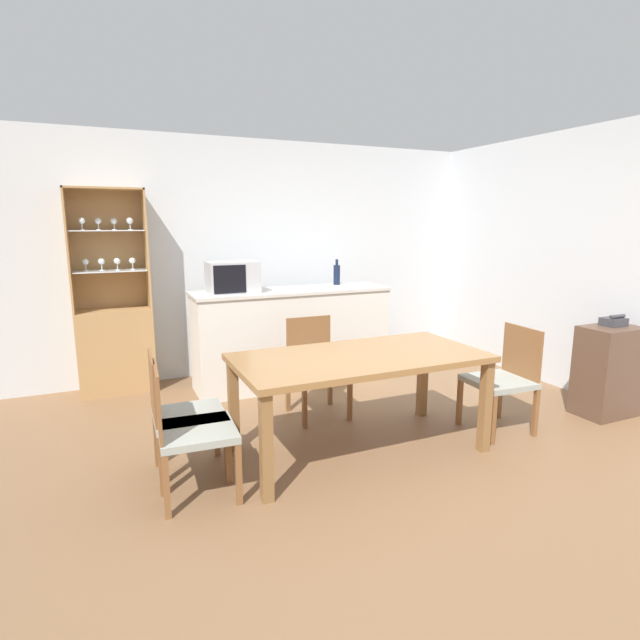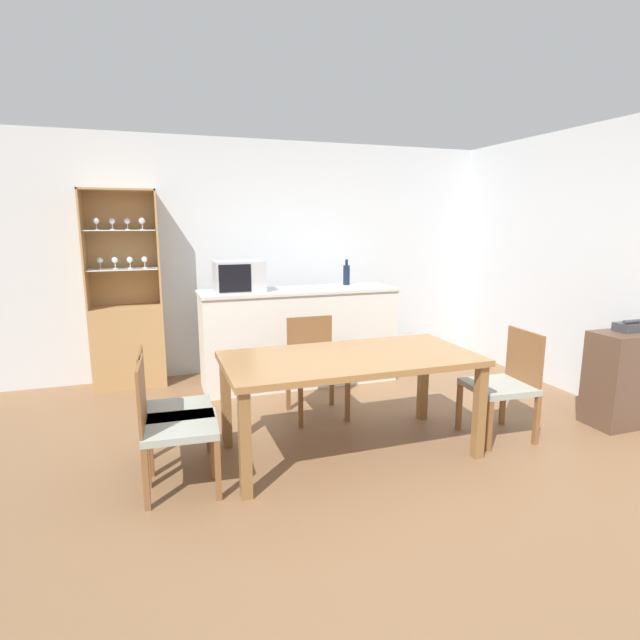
{
  "view_description": "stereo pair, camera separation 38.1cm",
  "coord_description": "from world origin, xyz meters",
  "px_view_note": "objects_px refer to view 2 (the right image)",
  "views": [
    {
      "loc": [
        -1.69,
        -2.79,
        1.66
      ],
      "look_at": [
        0.04,
        1.09,
        0.83
      ],
      "focal_mm": 28.0,
      "sensor_mm": 36.0,
      "label": 1
    },
    {
      "loc": [
        -1.34,
        -2.93,
        1.66
      ],
      "look_at": [
        0.04,
        1.09,
        0.83
      ],
      "focal_mm": 28.0,
      "sensor_mm": 36.0,
      "label": 2
    }
  ],
  "objects_px": {
    "wine_bottle": "(346,274)",
    "dining_chair_side_left_near": "(173,425)",
    "dining_table": "(350,366)",
    "telephone": "(628,327)",
    "dining_chair_side_left_far": "(171,410)",
    "microwave": "(239,276)",
    "dining_chair_head_far": "(315,367)",
    "display_cabinet": "(128,330)",
    "dining_chair_side_right_near": "(504,384)",
    "side_cabinet": "(621,379)"
  },
  "relations": [
    {
      "from": "dining_chair_side_left_near",
      "to": "microwave",
      "type": "distance_m",
      "value": 2.08
    },
    {
      "from": "dining_chair_side_left_near",
      "to": "side_cabinet",
      "type": "bearing_deg",
      "value": 91.54
    },
    {
      "from": "dining_chair_side_left_near",
      "to": "dining_chair_side_left_far",
      "type": "bearing_deg",
      "value": -176.42
    },
    {
      "from": "dining_chair_side_left_far",
      "to": "dining_chair_side_right_near",
      "type": "bearing_deg",
      "value": 85.67
    },
    {
      "from": "dining_chair_head_far",
      "to": "dining_table",
      "type": "bearing_deg",
      "value": 91.05
    },
    {
      "from": "dining_chair_side_left_near",
      "to": "dining_chair_head_far",
      "type": "relative_size",
      "value": 1.0
    },
    {
      "from": "dining_chair_head_far",
      "to": "telephone",
      "type": "distance_m",
      "value": 2.6
    },
    {
      "from": "telephone",
      "to": "dining_chair_side_left_near",
      "type": "bearing_deg",
      "value": 178.43
    },
    {
      "from": "dining_table",
      "to": "telephone",
      "type": "distance_m",
      "value": 2.38
    },
    {
      "from": "dining_chair_side_left_far",
      "to": "dining_chair_side_left_near",
      "type": "height_order",
      "value": "same"
    },
    {
      "from": "dining_chair_side_right_near",
      "to": "side_cabinet",
      "type": "xyz_separation_m",
      "value": [
        1.08,
        -0.12,
        -0.04
      ]
    },
    {
      "from": "dining_chair_side_right_near",
      "to": "dining_chair_head_far",
      "type": "relative_size",
      "value": 1.0
    },
    {
      "from": "display_cabinet",
      "to": "microwave",
      "type": "relative_size",
      "value": 4.16
    },
    {
      "from": "wine_bottle",
      "to": "telephone",
      "type": "bearing_deg",
      "value": -51.49
    },
    {
      "from": "dining_chair_head_far",
      "to": "dining_chair_side_left_far",
      "type": "bearing_deg",
      "value": 28.93
    },
    {
      "from": "display_cabinet",
      "to": "dining_chair_side_right_near",
      "type": "xyz_separation_m",
      "value": [
        2.81,
        -2.3,
        -0.15
      ]
    },
    {
      "from": "dining_chair_side_left_far",
      "to": "telephone",
      "type": "xyz_separation_m",
      "value": [
        3.6,
        -0.37,
        0.4
      ]
    },
    {
      "from": "dining_chair_side_left_far",
      "to": "microwave",
      "type": "relative_size",
      "value": 1.77
    },
    {
      "from": "telephone",
      "to": "dining_chair_head_far",
      "type": "bearing_deg",
      "value": 156.61
    },
    {
      "from": "dining_chair_head_far",
      "to": "side_cabinet",
      "type": "bearing_deg",
      "value": 156.77
    },
    {
      "from": "dining_table",
      "to": "microwave",
      "type": "bearing_deg",
      "value": 106.44
    },
    {
      "from": "dining_table",
      "to": "dining_chair_side_left_far",
      "type": "bearing_deg",
      "value": 173.75
    },
    {
      "from": "dining_chair_side_left_far",
      "to": "microwave",
      "type": "bearing_deg",
      "value": 155.92
    },
    {
      "from": "dining_chair_head_far",
      "to": "wine_bottle",
      "type": "xyz_separation_m",
      "value": [
        0.71,
        1.05,
        0.68
      ]
    },
    {
      "from": "dining_chair_side_left_far",
      "to": "dining_chair_side_left_near",
      "type": "xyz_separation_m",
      "value": [
        0.0,
        -0.27,
        0.0
      ]
    },
    {
      "from": "dining_chair_side_left_near",
      "to": "wine_bottle",
      "type": "xyz_separation_m",
      "value": [
        1.95,
        1.98,
        0.68
      ]
    },
    {
      "from": "dining_chair_side_left_near",
      "to": "dining_chair_head_far",
      "type": "bearing_deg",
      "value": 130.17
    },
    {
      "from": "display_cabinet",
      "to": "wine_bottle",
      "type": "relative_size",
      "value": 7.18
    },
    {
      "from": "microwave",
      "to": "display_cabinet",
      "type": "bearing_deg",
      "value": 155.13
    },
    {
      "from": "dining_chair_side_left_far",
      "to": "microwave",
      "type": "distance_m",
      "value": 1.85
    },
    {
      "from": "dining_table",
      "to": "dining_chair_side_left_near",
      "type": "xyz_separation_m",
      "value": [
        -1.24,
        -0.13,
        -0.22
      ]
    },
    {
      "from": "dining_table",
      "to": "side_cabinet",
      "type": "xyz_separation_m",
      "value": [
        2.32,
        -0.26,
        -0.26
      ]
    },
    {
      "from": "dining_table",
      "to": "microwave",
      "type": "relative_size",
      "value": 3.77
    },
    {
      "from": "telephone",
      "to": "dining_chair_side_left_far",
      "type": "bearing_deg",
      "value": 174.2
    },
    {
      "from": "display_cabinet",
      "to": "dining_chair_side_right_near",
      "type": "height_order",
      "value": "display_cabinet"
    },
    {
      "from": "wine_bottle",
      "to": "dining_chair_side_left_near",
      "type": "bearing_deg",
      "value": -134.63
    },
    {
      "from": "dining_chair_side_right_near",
      "to": "side_cabinet",
      "type": "bearing_deg",
      "value": -93.27
    },
    {
      "from": "dining_chair_side_left_far",
      "to": "side_cabinet",
      "type": "distance_m",
      "value": 3.58
    },
    {
      "from": "dining_chair_side_right_near",
      "to": "dining_chair_head_far",
      "type": "xyz_separation_m",
      "value": [
        -1.24,
        0.93,
        0.0
      ]
    },
    {
      "from": "dining_table",
      "to": "dining_chair_side_left_near",
      "type": "relative_size",
      "value": 2.13
    },
    {
      "from": "dining_chair_side_left_near",
      "to": "wine_bottle",
      "type": "height_order",
      "value": "wine_bottle"
    },
    {
      "from": "telephone",
      "to": "side_cabinet",
      "type": "bearing_deg",
      "value": -148.16
    },
    {
      "from": "dining_chair_side_right_near",
      "to": "wine_bottle",
      "type": "xyz_separation_m",
      "value": [
        -0.53,
        1.98,
        0.68
      ]
    },
    {
      "from": "display_cabinet",
      "to": "dining_chair_side_left_far",
      "type": "relative_size",
      "value": 2.35
    },
    {
      "from": "microwave",
      "to": "telephone",
      "type": "bearing_deg",
      "value": -33.64
    },
    {
      "from": "dining_chair_side_left_far",
      "to": "wine_bottle",
      "type": "height_order",
      "value": "wine_bottle"
    },
    {
      "from": "dining_chair_side_left_near",
      "to": "wine_bottle",
      "type": "relative_size",
      "value": 3.06
    },
    {
      "from": "dining_chair_side_right_near",
      "to": "display_cabinet",
      "type": "bearing_deg",
      "value": 53.75
    },
    {
      "from": "dining_table",
      "to": "wine_bottle",
      "type": "bearing_deg",
      "value": 68.94
    },
    {
      "from": "dining_chair_side_right_near",
      "to": "dining_table",
      "type": "bearing_deg",
      "value": 86.83
    }
  ]
}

